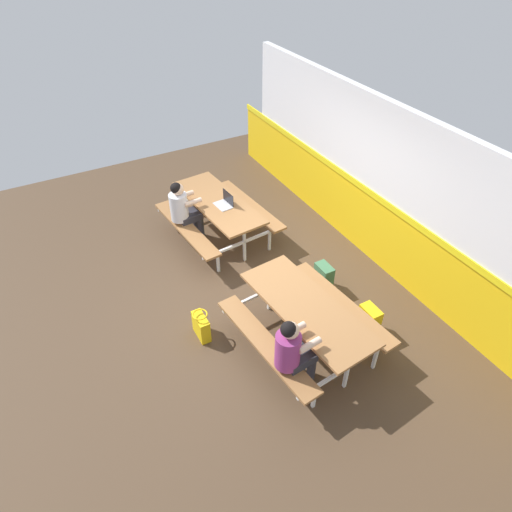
# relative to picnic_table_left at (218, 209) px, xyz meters

# --- Properties ---
(ground_plane) EXTENTS (10.00, 10.00, 0.02)m
(ground_plane) POSITION_rel_picnic_table_left_xyz_m (1.40, -0.19, -0.59)
(ground_plane) COLOR #4C3826
(accent_backdrop) EXTENTS (8.00, 0.14, 2.60)m
(accent_backdrop) POSITION_rel_picnic_table_left_xyz_m (1.40, 2.02, 0.67)
(accent_backdrop) COLOR yellow
(accent_backdrop) RESTS_ON ground
(picnic_table_left) EXTENTS (2.05, 1.72, 0.74)m
(picnic_table_left) POSITION_rel_picnic_table_left_xyz_m (0.00, 0.00, 0.00)
(picnic_table_left) COLOR #9E6B3D
(picnic_table_left) RESTS_ON ground
(picnic_table_right) EXTENTS (2.05, 1.72, 0.74)m
(picnic_table_right) POSITION_rel_picnic_table_left_xyz_m (2.79, -0.05, 0.00)
(picnic_table_right) COLOR #9E6B3D
(picnic_table_right) RESTS_ON ground
(student_nearer) EXTENTS (0.39, 0.54, 1.21)m
(student_nearer) POSITION_rel_picnic_table_left_xyz_m (-0.14, -0.57, 0.13)
(student_nearer) COLOR #2D2D38
(student_nearer) RESTS_ON ground
(student_further) EXTENTS (0.39, 0.54, 1.21)m
(student_further) POSITION_rel_picnic_table_left_xyz_m (3.27, -0.57, 0.13)
(student_further) COLOR #2D2D38
(student_further) RESTS_ON ground
(laptop_silver) EXTENTS (0.34, 0.25, 0.22)m
(laptop_silver) POSITION_rel_picnic_table_left_xyz_m (0.17, 0.05, 0.21)
(laptop_silver) COLOR silver
(laptop_silver) RESTS_ON picnic_table_left
(backpack_dark) EXTENTS (0.30, 0.22, 0.44)m
(backpack_dark) POSITION_rel_picnic_table_left_xyz_m (1.99, 0.84, -0.36)
(backpack_dark) COLOR #3F724C
(backpack_dark) RESTS_ON ground
(tote_bag_bright) EXTENTS (0.34, 0.21, 0.43)m
(tote_bag_bright) POSITION_rel_picnic_table_left_xyz_m (1.98, -1.21, -0.38)
(tote_bag_bright) COLOR yellow
(tote_bag_bright) RESTS_ON ground
(satchel_spare) EXTENTS (0.30, 0.22, 0.44)m
(satchel_spare) POSITION_rel_picnic_table_left_xyz_m (3.02, 0.87, -0.36)
(satchel_spare) COLOR yellow
(satchel_spare) RESTS_ON ground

